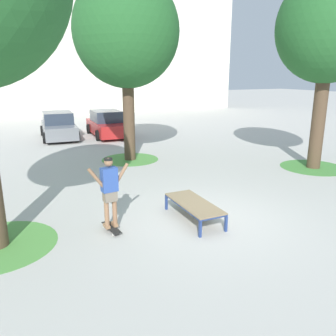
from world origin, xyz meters
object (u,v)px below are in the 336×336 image
tree_near_right (329,29)px  tree_mid_back (126,32)px  skater (110,188)px  car_red (107,124)px  car_grey (59,126)px  skateboard (111,228)px  skate_box (194,204)px

tree_near_right → tree_mid_back: 7.57m
skater → car_red: 13.14m
car_grey → car_red: (2.73, -0.48, 0.00)m
tree_mid_back → car_red: size_ratio=1.75×
tree_mid_back → car_red: bearing=82.6°
tree_near_right → car_red: bearing=116.5°
tree_mid_back → car_red: 7.68m
skater → tree_near_right: 10.02m
skateboard → skater: (-0.00, 0.00, 0.99)m
tree_mid_back → car_grey: size_ratio=1.73×
tree_near_right → car_grey: bearing=125.9°
tree_near_right → car_grey: tree_near_right is taller
skateboard → car_grey: car_grey is taller
skate_box → skater: bearing=171.8°
skateboard → tree_mid_back: tree_mid_back is taller
car_grey → tree_mid_back: bearing=-73.8°
skate_box → tree_near_right: 8.64m
skateboard → car_red: size_ratio=0.19×
tree_mid_back → skateboard: bearing=-113.6°
skateboard → tree_mid_back: 8.73m
skate_box → car_grey: size_ratio=0.44×
skate_box → car_grey: 13.46m
skate_box → tree_mid_back: bearing=83.8°
car_grey → skate_box: bearing=-84.9°
tree_mid_back → car_red: (0.80, 6.15, -4.52)m
skate_box → skateboard: skate_box is taller
skater → car_red: bearing=74.0°
skate_box → tree_near_right: tree_near_right is taller
tree_near_right → tree_mid_back: tree_mid_back is taller
tree_near_right → skate_box: bearing=-161.4°
car_red → tree_mid_back: bearing=-97.4°
skate_box → skateboard: 2.13m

